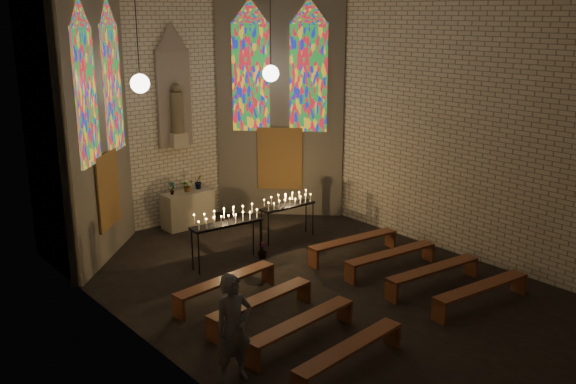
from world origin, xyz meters
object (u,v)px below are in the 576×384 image
object	(u,v)px
altar	(188,209)
visitor	(233,329)
votive_stand_right	(288,203)
votive_stand_left	(226,220)
aisle_flower_pot	(262,250)

from	to	relation	value
altar	visitor	bearing A→B (deg)	-116.04
altar	votive_stand_right	distance (m)	3.00
votive_stand_left	votive_stand_right	bearing A→B (deg)	16.70
votive_stand_left	visitor	world-z (taller)	visitor
aisle_flower_pot	visitor	xyz separation A→B (m)	(-3.62, -3.95, 0.72)
aisle_flower_pot	votive_stand_left	bearing A→B (deg)	166.75
altar	votive_stand_right	bearing A→B (deg)	-60.15
aisle_flower_pot	visitor	distance (m)	5.41
aisle_flower_pot	visitor	size ratio (longest dim) A/B	0.22
votive_stand_left	visitor	distance (m)	4.99
visitor	aisle_flower_pot	bearing A→B (deg)	50.45
votive_stand_right	aisle_flower_pot	bearing A→B (deg)	-152.22
votive_stand_left	visitor	bearing A→B (deg)	-117.81
altar	votive_stand_left	xyz separation A→B (m)	(-0.76, -3.00, 0.61)
aisle_flower_pot	votive_stand_left	xyz separation A→B (m)	(-0.88, 0.21, 0.91)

